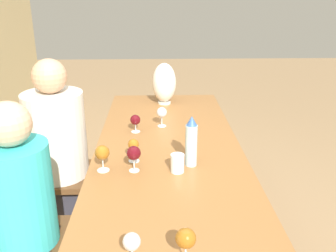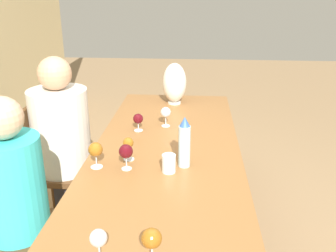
{
  "view_description": "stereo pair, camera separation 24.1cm",
  "coord_description": "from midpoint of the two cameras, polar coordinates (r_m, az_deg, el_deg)",
  "views": [
    {
      "loc": [
        -2.01,
        0.07,
        1.71
      ],
      "look_at": [
        0.24,
        0.0,
        0.84
      ],
      "focal_mm": 40.0,
      "sensor_mm": 36.0,
      "label": 1
    },
    {
      "loc": [
        -2.01,
        -0.17,
        1.71
      ],
      "look_at": [
        0.24,
        0.0,
        0.84
      ],
      "focal_mm": 40.0,
      "sensor_mm": 36.0,
      "label": 2
    }
  ],
  "objects": [
    {
      "name": "dining_table",
      "position": [
        2.26,
        2.6,
        -6.24
      ],
      "size": [
        2.61,
        0.91,
        0.74
      ],
      "color": "#936033",
      "rests_on": "ground_plane"
    },
    {
      "name": "water_bottle",
      "position": [
        2.07,
        5.87,
        -2.61
      ],
      "size": [
        0.07,
        0.07,
        0.29
      ],
      "color": "#ADCCD6",
      "rests_on": "dining_table"
    },
    {
      "name": "water_tumbler",
      "position": [
        2.03,
        3.54,
        -5.79
      ],
      "size": [
        0.07,
        0.07,
        0.1
      ],
      "color": "silver",
      "rests_on": "dining_table"
    },
    {
      "name": "vase",
      "position": [
        3.16,
        3.2,
        6.53
      ],
      "size": [
        0.2,
        0.2,
        0.35
      ],
      "color": "silver",
      "rests_on": "dining_table"
    },
    {
      "name": "wine_glass_0",
      "position": [
        2.04,
        -3.08,
        -4.02
      ],
      "size": [
        0.08,
        0.08,
        0.15
      ],
      "color": "silver",
      "rests_on": "dining_table"
    },
    {
      "name": "wine_glass_1",
      "position": [
        2.66,
        2.25,
        2.0
      ],
      "size": [
        0.07,
        0.07,
        0.14
      ],
      "color": "silver",
      "rests_on": "dining_table"
    },
    {
      "name": "wine_glass_2",
      "position": [
        2.15,
        -2.9,
        -2.76
      ],
      "size": [
        0.06,
        0.06,
        0.14
      ],
      "color": "silver",
      "rests_on": "dining_table"
    },
    {
      "name": "wine_glass_3",
      "position": [
        2.58,
        -1.92,
        1.01
      ],
      "size": [
        0.07,
        0.07,
        0.12
      ],
      "color": "silver",
      "rests_on": "dining_table"
    },
    {
      "name": "wine_glass_4",
      "position": [
        2.07,
        -7.74,
        -3.7
      ],
      "size": [
        0.08,
        0.08,
        0.15
      ],
      "color": "silver",
      "rests_on": "dining_table"
    },
    {
      "name": "wine_glass_5",
      "position": [
        1.42,
        -5.59,
        -16.94
      ],
      "size": [
        0.07,
        0.07,
        0.13
      ],
      "color": "silver",
      "rests_on": "dining_table"
    },
    {
      "name": "wine_glass_6",
      "position": [
        1.4,
        2.64,
        -17.0
      ],
      "size": [
        0.08,
        0.08,
        0.14
      ],
      "color": "silver",
      "rests_on": "dining_table"
    },
    {
      "name": "chair_near",
      "position": [
        2.19,
        -20.55,
        -13.93
      ],
      "size": [
        0.44,
        0.44,
        0.94
      ],
      "color": "brown",
      "rests_on": "ground_plane"
    },
    {
      "name": "chair_far",
      "position": [
        2.77,
        -14.52,
        -5.56
      ],
      "size": [
        0.44,
        0.44,
        0.94
      ],
      "color": "brown",
      "rests_on": "ground_plane"
    },
    {
      "name": "person_near",
      "position": [
        2.07,
        -18.91,
        -10.75
      ],
      "size": [
        0.33,
        0.33,
        1.22
      ],
      "color": "#2D2D38",
      "rests_on": "ground_plane"
    },
    {
      "name": "person_far",
      "position": [
        2.67,
        -13.06,
        -2.48
      ],
      "size": [
        0.4,
        0.4,
        1.27
      ],
      "color": "#2D2D38",
      "rests_on": "ground_plane"
    }
  ]
}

